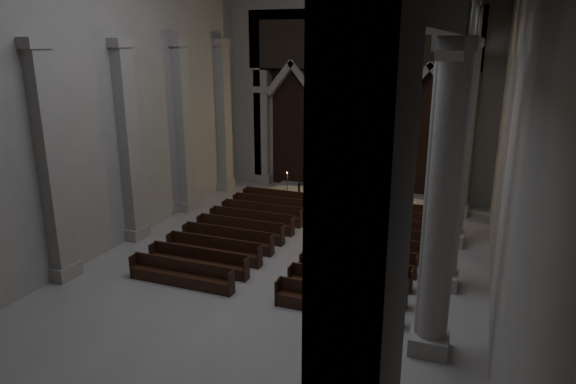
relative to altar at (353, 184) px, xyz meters
The scene contains 11 objects.
room 12.85m from the altar, 90.66° to the right, with size 24.00×24.10×12.00m.
sanctuary_wall 6.04m from the altar, 99.52° to the left, with size 14.00×0.77×12.00m.
right_arcade 13.05m from the altar, 60.40° to the right, with size 1.00×24.00×12.00m.
left_pilasters 10.55m from the altar, 133.32° to the right, with size 0.60×13.00×8.03m.
sanctuary_step 0.59m from the altar, 123.21° to the right, with size 8.50×2.60×0.15m, color gray.
altar is the anchor object (origin of this frame).
altar_rail 1.80m from the altar, 93.98° to the right, with size 4.63×0.09×0.91m.
candle_stand_left 3.56m from the altar, 148.16° to the right, with size 0.24×0.24×1.44m.
candle_stand_right 2.92m from the altar, 28.06° to the right, with size 0.24×0.24×1.42m.
pews 7.85m from the altar, 90.91° to the right, with size 9.25×9.40×0.86m.
worshipper 3.86m from the altar, 74.00° to the right, with size 0.46×0.30×1.27m, color black.
Camera 1 is at (6.25, -14.95, 7.89)m, focal length 32.00 mm.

